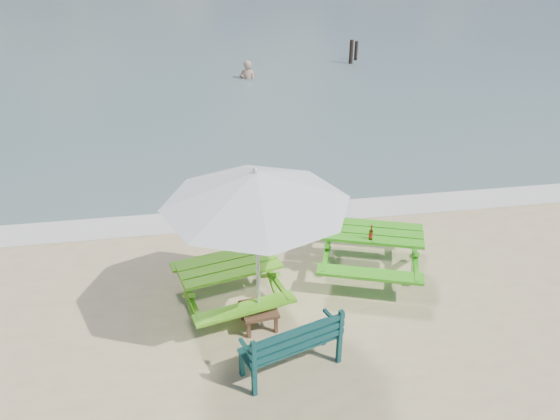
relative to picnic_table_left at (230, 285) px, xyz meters
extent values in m
cube|color=silver|center=(1.35, 2.88, -0.36)|extent=(22.00, 0.90, 0.01)
cube|color=#59B41B|center=(0.00, 0.00, 0.37)|extent=(1.74, 1.11, 0.05)
cube|color=#59B41B|center=(-0.18, 0.73, 0.07)|extent=(1.63, 0.65, 0.05)
cube|color=#59B41B|center=(0.18, -0.73, 0.07)|extent=(1.63, 0.65, 0.05)
cube|color=#59B41B|center=(0.00, 0.00, -0.03)|extent=(1.68, 1.24, 0.69)
cube|color=green|center=(2.57, 0.56, 0.44)|extent=(1.93, 1.35, 0.05)
cube|color=green|center=(2.84, 1.33, 0.11)|extent=(1.76, 0.86, 0.05)
cube|color=green|center=(2.30, -0.22, 0.11)|extent=(1.76, 0.86, 0.05)
cube|color=green|center=(2.57, 0.56, 0.00)|extent=(1.88, 1.47, 0.75)
cube|color=#0E3A3B|center=(0.72, -1.60, 0.08)|extent=(1.51, 0.87, 0.04)
cube|color=#0E3A3B|center=(0.80, -1.82, 0.33)|extent=(1.39, 0.50, 0.37)
cube|color=#0E3A3B|center=(0.72, -1.60, -0.14)|extent=(1.43, 0.90, 0.45)
cube|color=brown|center=(0.39, -0.64, -0.05)|extent=(0.60, 0.60, 0.05)
cube|color=brown|center=(0.39, -0.64, -0.22)|extent=(0.53, 0.53, 0.30)
cylinder|color=silver|center=(0.39, -0.64, 0.93)|extent=(0.05, 0.05, 2.59)
cone|color=silver|center=(0.39, -0.64, 2.06)|extent=(3.02, 3.02, 0.49)
cylinder|color=brown|center=(2.45, 0.29, 0.55)|extent=(0.07, 0.07, 0.16)
cylinder|color=brown|center=(2.45, 0.29, 0.70)|extent=(0.03, 0.03, 0.08)
cylinder|color=red|center=(2.45, 0.29, 0.55)|extent=(0.07, 0.07, 0.07)
imported|color=tan|center=(1.79, 14.05, -0.57)|extent=(0.76, 0.60, 1.83)
cylinder|color=black|center=(6.47, 15.78, 0.03)|extent=(0.17, 0.17, 1.21)
cylinder|color=black|center=(6.87, 16.38, -0.06)|extent=(0.15, 0.15, 1.02)
camera|label=1|loc=(-0.34, -7.32, 5.37)|focal=35.00mm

